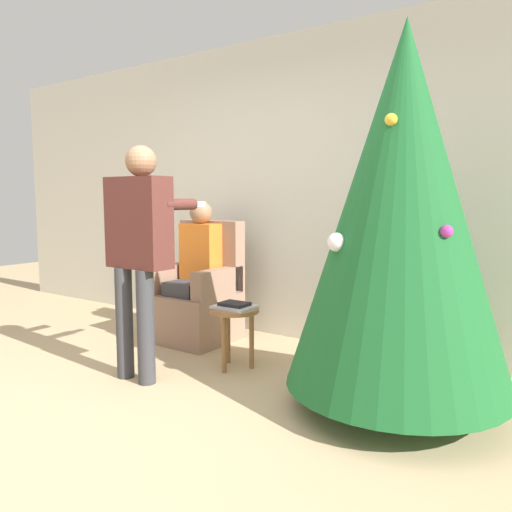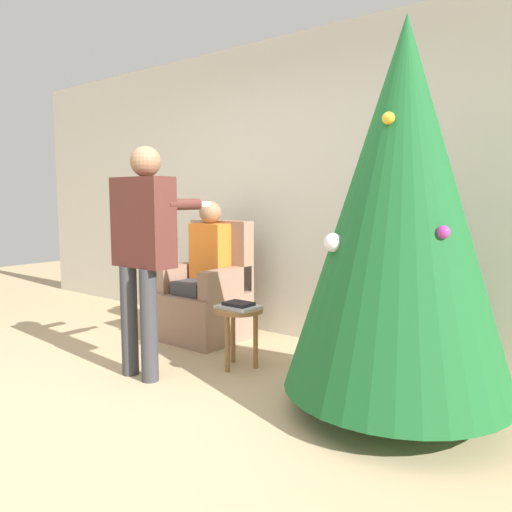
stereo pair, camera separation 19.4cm
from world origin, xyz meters
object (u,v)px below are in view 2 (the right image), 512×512
at_px(armchair, 208,298).
at_px(person_seated, 205,264).
at_px(side_stool, 239,319).
at_px(christmas_tree, 401,208).
at_px(person_standing, 143,239).

height_order(armchair, person_seated, person_seated).
bearing_deg(side_stool, christmas_tree, -1.63).
distance_m(christmas_tree, person_standing, 1.75).
xyz_separation_m(person_seated, side_stool, (0.74, -0.41, -0.31)).
xyz_separation_m(armchair, person_standing, (0.32, -0.98, 0.61)).
distance_m(christmas_tree, armchair, 2.21).
bearing_deg(person_standing, christmas_tree, 16.85).
distance_m(christmas_tree, side_stool, 1.50).
distance_m(armchair, person_standing, 1.20).
relative_size(christmas_tree, armchair, 2.13).
xyz_separation_m(armchair, person_seated, (-0.00, -0.03, 0.31)).
height_order(christmas_tree, person_standing, christmas_tree).
relative_size(person_seated, person_standing, 0.76).
relative_size(christmas_tree, side_stool, 4.98).
height_order(christmas_tree, person_seated, christmas_tree).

